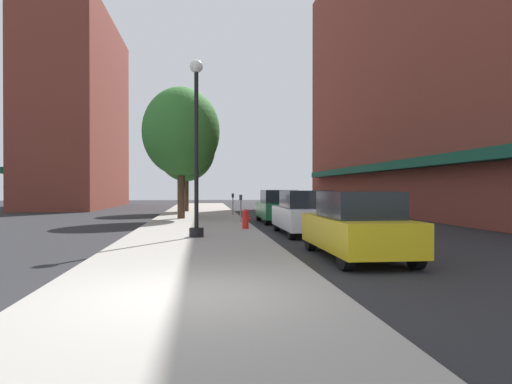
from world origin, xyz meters
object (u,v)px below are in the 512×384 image
parking_meter_near (241,205)px  car_white (304,213)px  tree_near (181,132)px  car_green (278,207)px  fire_hydrant (245,219)px  lamppost (196,144)px  tree_mid (186,148)px  parking_meter_far (233,201)px  car_yellow (357,226)px

parking_meter_near → car_white: car_white is taller
tree_near → car_green: tree_near is taller
fire_hydrant → parking_meter_near: (0.12, 3.83, 0.43)m
lamppost → tree_near: tree_near is taller
lamppost → tree_mid: (-0.99, 17.67, 1.43)m
tree_mid → car_white: 17.40m
car_green → parking_meter_far: bearing=111.2°
lamppost → tree_mid: size_ratio=0.85×
fire_hydrant → car_white: size_ratio=0.18×
fire_hydrant → parking_meter_near: parking_meter_near is taller
tree_mid → car_green: size_ratio=1.62×
parking_meter_near → tree_near: 5.70m
lamppost → car_green: (3.99, 7.57, -2.39)m
tree_near → car_white: (4.94, -8.30, -3.98)m
fire_hydrant → tree_near: size_ratio=0.11×
fire_hydrant → car_green: car_green is taller
lamppost → tree_mid: bearing=93.2°
fire_hydrant → parking_meter_far: size_ratio=0.60×
car_yellow → car_white: size_ratio=1.00×
parking_meter_far → car_white: bearing=-80.2°
fire_hydrant → tree_mid: 15.56m
lamppost → parking_meter_near: (2.04, 6.77, -2.25)m
parking_meter_near → car_yellow: car_yellow is taller
fire_hydrant → car_white: car_white is taller
car_green → fire_hydrant: bearing=-113.6°
lamppost → tree_near: 9.92m
tree_mid → car_green: tree_mid is taller
lamppost → fire_hydrant: bearing=57.1°
car_white → fire_hydrant: bearing=142.6°
fire_hydrant → car_green: bearing=65.8°
lamppost → car_yellow: size_ratio=1.37×
lamppost → car_yellow: bearing=-48.6°
tree_mid → car_green: 11.89m
tree_near → tree_mid: (-0.03, 7.92, -0.15)m
tree_mid → parking_meter_near: bearing=-74.5°
parking_meter_near → tree_mid: size_ratio=0.19×
parking_meter_far → car_white: car_white is taller
parking_meter_far → car_yellow: car_yellow is taller
car_white → car_green: 6.13m
parking_meter_far → tree_mid: (-3.02, 4.92, 3.69)m
parking_meter_near → parking_meter_far: bearing=90.0°
parking_meter_far → tree_near: 5.72m
car_white → car_green: size_ratio=1.00×
fire_hydrant → parking_meter_far: (0.12, 9.81, 0.43)m
fire_hydrant → parking_meter_far: bearing=89.3°
car_yellow → car_green: bearing=90.5°
lamppost → car_white: bearing=19.9°
lamppost → parking_meter_near: bearing=73.3°
car_yellow → car_green: (0.00, 12.09, 0.00)m
lamppost → parking_meter_near: lamppost is taller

